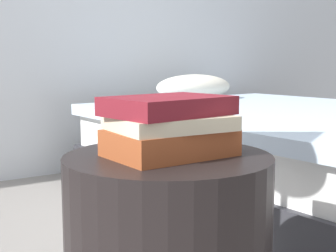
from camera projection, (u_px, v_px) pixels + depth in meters
bed at (293, 154)px, 2.44m from camera, size 1.64×2.08×0.62m
book_rust at (171, 143)px, 1.05m from camera, size 0.27×0.19×0.06m
book_cream at (168, 123)px, 1.04m from camera, size 0.26×0.20×0.03m
book_maroon at (167, 106)px, 1.04m from camera, size 0.28×0.22×0.04m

